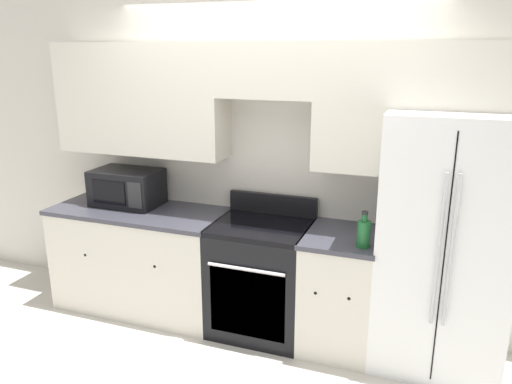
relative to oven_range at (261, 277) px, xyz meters
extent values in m
plane|color=beige|center=(-0.04, -0.31, -0.45)|extent=(12.00, 12.00, 0.00)
cube|color=beige|center=(-0.04, 0.35, 0.85)|extent=(8.00, 0.06, 2.60)
cube|color=beige|center=(-1.08, 0.15, 1.32)|extent=(1.43, 0.33, 0.88)
cube|color=beige|center=(0.00, 0.15, 1.56)|extent=(0.73, 0.33, 0.40)
cube|color=beige|center=(1.04, 0.15, 1.32)|extent=(1.35, 0.33, 0.88)
cube|color=beige|center=(-1.08, 0.00, -0.02)|extent=(1.43, 0.62, 0.85)
cube|color=#383842|center=(-1.08, 0.00, 0.42)|extent=(1.46, 0.64, 0.03)
sphere|color=black|center=(-1.40, -0.31, 0.10)|extent=(0.03, 0.03, 0.03)
sphere|color=black|center=(-0.76, -0.31, 0.10)|extent=(0.03, 0.03, 0.03)
cube|color=beige|center=(0.62, 0.00, -0.02)|extent=(0.51, 0.62, 0.85)
cube|color=#383842|center=(0.62, 0.00, 0.42)|extent=(0.53, 0.64, 0.03)
sphere|color=black|center=(0.50, -0.31, 0.10)|extent=(0.03, 0.03, 0.03)
sphere|color=black|center=(0.73, -0.31, 0.10)|extent=(0.03, 0.03, 0.03)
cube|color=black|center=(0.00, 0.00, -0.03)|extent=(0.73, 0.62, 0.84)
cube|color=black|center=(0.00, -0.30, -0.07)|extent=(0.58, 0.01, 0.54)
cube|color=black|center=(0.00, 0.00, 0.42)|extent=(0.73, 0.62, 0.04)
cube|color=black|center=(0.00, 0.28, 0.52)|extent=(0.73, 0.04, 0.16)
cylinder|color=silver|center=(0.00, -0.33, 0.21)|extent=(0.58, 0.02, 0.02)
cube|color=white|center=(1.29, 0.07, 0.44)|extent=(0.84, 0.76, 1.78)
cube|color=black|center=(1.29, -0.31, 0.44)|extent=(0.01, 0.01, 1.64)
cylinder|color=#B7B7BC|center=(1.26, -0.33, 0.53)|extent=(0.02, 0.02, 0.98)
cylinder|color=#B7B7BC|center=(1.33, -0.33, 0.53)|extent=(0.02, 0.02, 0.98)
cube|color=black|center=(-1.23, 0.08, 0.59)|extent=(0.56, 0.37, 0.30)
cube|color=black|center=(-1.28, -0.10, 0.59)|extent=(0.31, 0.01, 0.20)
cube|color=#262628|center=(-1.03, -0.10, 0.59)|extent=(0.12, 0.01, 0.21)
cylinder|color=#195928|center=(0.79, -0.18, 0.53)|extent=(0.09, 0.09, 0.18)
cylinder|color=#195928|center=(0.79, -0.18, 0.64)|extent=(0.04, 0.04, 0.05)
cylinder|color=black|center=(0.79, -0.18, 0.68)|extent=(0.04, 0.04, 0.02)
camera|label=1|loc=(1.18, -3.34, 1.71)|focal=35.00mm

